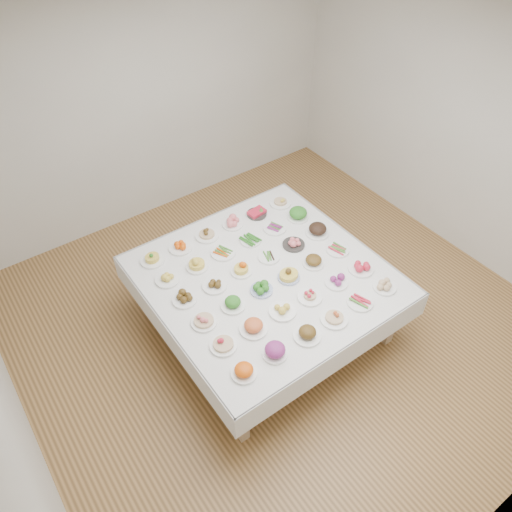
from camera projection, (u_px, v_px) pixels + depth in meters
room_envelope at (284, 176)px, 4.02m from camera, size 5.02×5.02×2.81m
display_table at (265, 280)px, 4.77m from camera, size 2.15×2.15×0.75m
dish_0 at (244, 370)px, 3.89m from camera, size 0.21×0.21×0.11m
dish_1 at (275, 351)px, 4.03m from camera, size 0.21×0.21×0.11m
dish_2 at (307, 332)px, 4.15m from camera, size 0.23×0.23×0.13m
dish_3 at (335, 316)px, 4.28m from camera, size 0.24×0.24×0.13m
dish_4 at (360, 301)px, 4.45m from camera, size 0.26×0.24×0.06m
dish_5 at (385, 285)px, 4.57m from camera, size 0.22×0.22×0.10m
dish_6 at (223, 342)px, 4.08m from camera, size 0.23×0.23×0.12m
dish_7 at (253, 325)px, 4.21m from camera, size 0.24×0.24×0.13m
dish_8 at (283, 309)px, 4.35m from camera, size 0.24×0.24×0.11m
dish_9 at (310, 295)px, 4.48m from camera, size 0.22×0.22×0.10m
dish_10 at (337, 280)px, 4.61m from camera, size 0.21×0.21×0.10m
dish_11 at (361, 266)px, 4.74m from camera, size 0.24×0.24×0.11m
dish_12 at (204, 319)px, 4.26m from camera, size 0.22×0.22×0.12m
dish_13 at (233, 303)px, 4.40m from camera, size 0.22×0.22×0.11m
dish_14 at (262, 287)px, 4.54m from camera, size 0.21×0.21×0.10m
dish_15 at (289, 274)px, 4.65m from camera, size 0.21×0.21×0.13m
dish_16 at (314, 260)px, 4.79m from camera, size 0.21×0.21×0.12m
dish_17 at (338, 249)px, 4.95m from camera, size 0.23×0.23×0.05m
dish_18 at (184, 297)px, 4.46m from camera, size 0.22×0.22×0.10m
dish_19 at (214, 284)px, 4.59m from camera, size 0.22×0.22×0.09m
dish_20 at (241, 268)px, 4.71m from camera, size 0.20×0.20×0.12m
dish_21 at (269, 257)px, 4.88m from camera, size 0.21×0.21×0.05m
dish_22 at (294, 243)px, 4.99m from camera, size 0.22×0.22×0.09m
dish_23 at (318, 228)px, 5.10m from camera, size 0.28×0.28×0.15m
dish_24 at (167, 277)px, 4.64m from camera, size 0.23×0.23×0.09m
dish_25 at (197, 263)px, 4.75m from camera, size 0.21×0.21×0.13m
dish_26 at (223, 252)px, 4.92m from camera, size 0.24×0.24×0.05m
dish_27 at (250, 240)px, 5.05m from camera, size 0.20×0.20×0.05m
dish_28 at (275, 228)px, 5.19m from camera, size 0.24×0.24×0.05m
dish_29 at (298, 214)px, 5.30m from camera, size 0.22×0.22×0.13m
dish_30 at (152, 257)px, 4.82m from camera, size 0.24×0.24×0.12m
dish_31 at (180, 246)px, 4.96m from camera, size 0.23×0.23×0.09m
dish_32 at (207, 233)px, 5.08m from camera, size 0.24×0.24×0.12m
dish_33 at (233, 222)px, 5.22m from camera, size 0.21×0.21×0.10m
dish_34 at (257, 212)px, 5.35m from camera, size 0.21×0.21×0.10m
dish_35 at (280, 201)px, 5.49m from camera, size 0.23×0.23×0.11m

